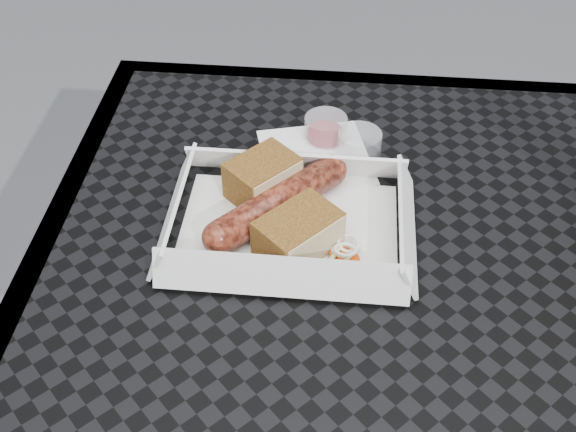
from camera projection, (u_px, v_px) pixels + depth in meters
name	position (u px, v px, depth m)	size (l,w,h in m)	color
patio_table	(421.00, 359.00, 0.72)	(0.80, 0.80, 0.74)	black
food_tray	(289.00, 229.00, 0.74)	(0.22, 0.15, 0.00)	white
bratwurst	(278.00, 203.00, 0.74)	(0.14, 0.15, 0.03)	maroon
bread_near	(263.00, 178.00, 0.76)	(0.07, 0.05, 0.04)	brown
bread_far	(298.00, 233.00, 0.70)	(0.08, 0.05, 0.04)	brown
veg_garnish	(339.00, 254.00, 0.71)	(0.03, 0.03, 0.00)	#E6460A
napkin	(316.00, 157.00, 0.83)	(0.12, 0.12, 0.00)	white
condiment_cup_sauce	(326.00, 129.00, 0.84)	(0.05, 0.05, 0.03)	maroon
condiment_cup_empty	(359.00, 144.00, 0.82)	(0.05, 0.05, 0.03)	silver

